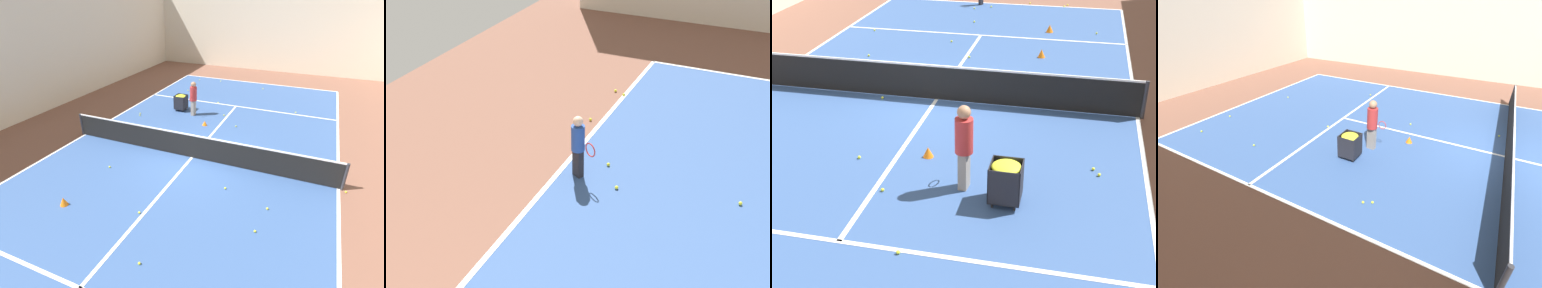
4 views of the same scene
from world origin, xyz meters
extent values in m
cube|color=white|center=(0.00, -11.45, 0.01)|extent=(10.56, 0.10, 0.00)
cube|color=black|center=(0.94, -11.07, 0.29)|extent=(0.21, 0.24, 0.58)
cylinder|color=#234799|center=(0.94, -11.07, 0.84)|extent=(0.35, 0.35, 0.52)
sphere|color=beige|center=(0.94, -11.07, 1.20)|extent=(0.19, 0.19, 0.19)
torus|color=#B22D2D|center=(1.04, -10.77, 0.71)|extent=(0.16, 0.26, 0.28)
sphere|color=yellow|center=(-2.92, -11.74, 0.04)|extent=(0.07, 0.07, 0.07)
sphere|color=yellow|center=(-2.79, -11.47, 0.04)|extent=(0.07, 0.07, 0.07)
sphere|color=yellow|center=(0.38, -10.65, 0.04)|extent=(0.07, 0.07, 0.07)
sphere|color=yellow|center=(0.61, -8.01, 0.04)|extent=(0.07, 0.07, 0.07)
sphere|color=yellow|center=(1.06, -10.22, 0.04)|extent=(0.07, 0.07, 0.07)
sphere|color=yellow|center=(-1.23, -11.72, 0.04)|extent=(0.07, 0.07, 0.07)
camera|label=1|loc=(4.02, -9.36, 5.88)|focal=28.00mm
camera|label=2|loc=(8.82, -7.53, 5.88)|focal=50.00mm
camera|label=3|loc=(-3.68, 12.93, 5.72)|focal=50.00mm
camera|label=4|loc=(-8.82, 0.97, 4.69)|focal=24.00mm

